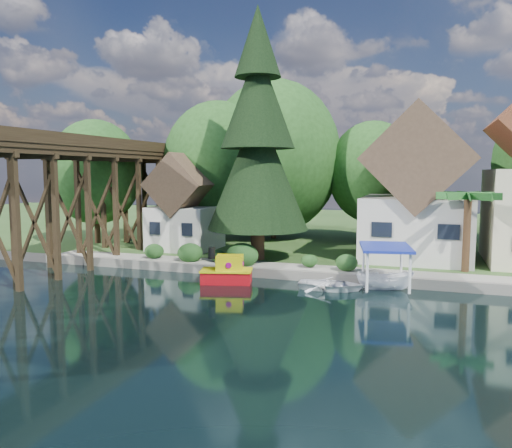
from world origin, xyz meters
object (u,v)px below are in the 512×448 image
object	(u,v)px
conifer	(258,140)
boat_white_a	(331,283)
palm_tree	(468,198)
boat_canopy	(385,271)
house_left	(417,195)
tugboat	(227,272)
shed	(185,209)
trestle_bridge	(55,194)

from	to	relation	value
conifer	boat_white_a	size ratio (longest dim) A/B	4.73
palm_tree	boat_canopy	bearing A→B (deg)	-135.09
house_left	tugboat	bearing A→B (deg)	-136.83
boat_canopy	boat_white_a	bearing A→B (deg)	-162.43
palm_tree	tugboat	distance (m)	15.79
house_left	palm_tree	bearing A→B (deg)	-53.90
conifer	boat_white_a	xyz separation A→B (m)	(6.39, -5.61, -8.72)
shed	conifer	world-z (taller)	conifer
conifer	palm_tree	xyz separation A→B (m)	(13.97, -0.07, -3.93)
conifer	palm_tree	bearing A→B (deg)	-0.29
boat_canopy	shed	bearing A→B (deg)	155.79
conifer	boat_canopy	world-z (taller)	conifer
house_left	conifer	distance (m)	12.28
boat_white_a	house_left	bearing A→B (deg)	-27.01
trestle_bridge	boat_canopy	bearing A→B (deg)	5.01
trestle_bridge	conifer	size ratio (longest dim) A/B	2.47
trestle_bridge	boat_white_a	xyz separation A→B (m)	(18.58, 0.95, -4.96)
house_left	boat_white_a	bearing A→B (deg)	-114.12
shed	boat_white_a	bearing A→B (deg)	-31.67
house_left	conifer	world-z (taller)	conifer
trestle_bridge	house_left	bearing A→B (deg)	25.21
house_left	palm_tree	xyz separation A→B (m)	(3.16, -4.33, 0.04)
palm_tree	shed	bearing A→B (deg)	172.38
house_left	boat_white_a	world-z (taller)	house_left
conifer	tugboat	world-z (taller)	conifer
conifer	shed	bearing A→B (deg)	158.99
house_left	conifer	size ratio (longest dim) A/B	0.62
shed	palm_tree	distance (m)	21.39
tugboat	boat_canopy	distance (m)	9.44
conifer	boat_white_a	distance (m)	12.18
boat_white_a	palm_tree	bearing A→B (deg)	-56.72
trestle_bridge	boat_white_a	size ratio (longest dim) A/B	11.67
tugboat	trestle_bridge	bearing A→B (deg)	-176.79
house_left	boat_canopy	bearing A→B (deg)	-99.27
trestle_bridge	palm_tree	world-z (taller)	trestle_bridge
shed	tugboat	distance (m)	11.67
tugboat	shed	bearing A→B (deg)	129.73
palm_tree	boat_canopy	world-z (taller)	palm_tree
trestle_bridge	boat_canopy	size ratio (longest dim) A/B	9.96
boat_white_a	boat_canopy	xyz separation A→B (m)	(2.96, 0.94, 0.72)
shed	boat_canopy	bearing A→B (deg)	-24.21
palm_tree	boat_canopy	size ratio (longest dim) A/B	1.21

